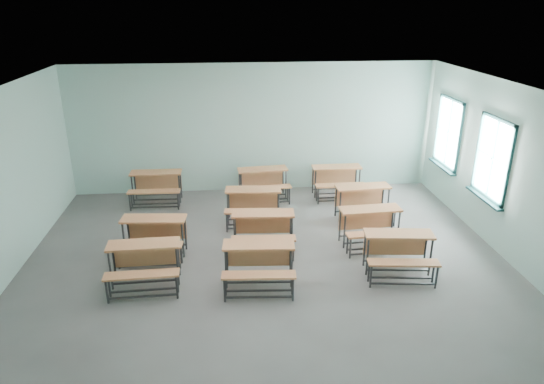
% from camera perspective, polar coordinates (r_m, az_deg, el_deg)
% --- Properties ---
extents(room, '(9.04, 8.04, 3.24)m').
position_cam_1_polar(room, '(8.35, -0.03, 0.87)').
color(room, slate).
rests_on(room, ground).
extents(desk_unit_r0c0, '(1.23, 0.85, 0.75)m').
position_cam_1_polar(desk_unit_r0c0, '(8.50, -14.84, -7.67)').
color(desk_unit_r0c0, '#BD7144').
rests_on(desk_unit_r0c0, ground).
extents(desk_unit_r0c1, '(1.26, 0.89, 0.75)m').
position_cam_1_polar(desk_unit_r0c1, '(8.21, -1.57, -7.97)').
color(desk_unit_r0c1, '#BD7144').
rests_on(desk_unit_r0c1, ground).
extents(desk_unit_r0c2, '(1.29, 0.94, 0.75)m').
position_cam_1_polar(desk_unit_r0c2, '(8.84, 14.73, -6.43)').
color(desk_unit_r0c2, '#BD7144').
rests_on(desk_unit_r0c2, ground).
extents(desk_unit_r1c0, '(1.27, 0.91, 0.75)m').
position_cam_1_polar(desk_unit_r1c0, '(9.40, -13.79, -4.61)').
color(desk_unit_r1c0, '#BD7144').
rests_on(desk_unit_r1c0, ground).
extents(desk_unit_r1c1, '(1.25, 0.88, 0.75)m').
position_cam_1_polar(desk_unit_r1c1, '(9.35, -1.05, -4.08)').
color(desk_unit_r1c1, '#BD7144').
rests_on(desk_unit_r1c1, ground).
extents(desk_unit_r1c2, '(1.25, 0.87, 0.75)m').
position_cam_1_polar(desk_unit_r1c2, '(9.73, 11.61, -3.47)').
color(desk_unit_r1c2, '#BD7144').
rests_on(desk_unit_r1c2, ground).
extents(desk_unit_r2c1, '(1.26, 0.89, 0.75)m').
position_cam_1_polar(desk_unit_r2c1, '(10.51, -2.23, -1.09)').
color(desk_unit_r2c1, '#BD7144').
rests_on(desk_unit_r2c1, ground).
extents(desk_unit_r2c2, '(1.26, 0.89, 0.75)m').
position_cam_1_polar(desk_unit_r2c2, '(10.86, 10.76, -0.71)').
color(desk_unit_r2c2, '#BD7144').
rests_on(desk_unit_r2c2, ground).
extents(desk_unit_r3c0, '(1.22, 0.83, 0.75)m').
position_cam_1_polar(desk_unit_r3c0, '(11.89, -13.50, 1.04)').
color(desk_unit_r3c0, '#BD7144').
rests_on(desk_unit_r3c0, ground).
extents(desk_unit_r3c1, '(1.28, 0.92, 0.75)m').
position_cam_1_polar(desk_unit_r3c1, '(11.79, -1.02, 1.49)').
color(desk_unit_r3c1, '#BD7144').
rests_on(desk_unit_r3c1, ground).
extents(desk_unit_r3c2, '(1.21, 0.82, 0.75)m').
position_cam_1_polar(desk_unit_r3c2, '(12.05, 7.68, 1.75)').
color(desk_unit_r3c2, '#BD7144').
rests_on(desk_unit_r3c2, ground).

